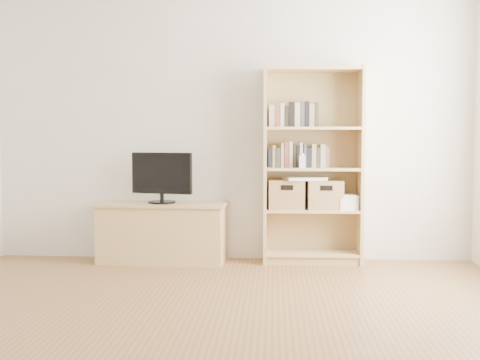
# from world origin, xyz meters

# --- Properties ---
(floor) EXTENTS (4.50, 5.00, 0.01)m
(floor) POSITION_xyz_m (0.00, 0.00, 0.00)
(floor) COLOR brown
(floor) RESTS_ON ground
(back_wall) EXTENTS (4.50, 0.02, 2.60)m
(back_wall) POSITION_xyz_m (0.00, 2.50, 1.30)
(back_wall) COLOR silver
(back_wall) RESTS_ON floor
(tv_stand) EXTENTS (1.17, 0.48, 0.53)m
(tv_stand) POSITION_xyz_m (-0.63, 2.28, 0.26)
(tv_stand) COLOR tan
(tv_stand) RESTS_ON floor
(bookshelf) EXTENTS (0.90, 0.33, 1.80)m
(bookshelf) POSITION_xyz_m (0.75, 2.34, 0.90)
(bookshelf) COLOR tan
(bookshelf) RESTS_ON floor
(television) EXTENTS (0.58, 0.19, 0.46)m
(television) POSITION_xyz_m (-0.63, 2.28, 0.78)
(television) COLOR black
(television) RESTS_ON tv_stand
(books_row_mid) EXTENTS (0.78, 0.17, 0.21)m
(books_row_mid) POSITION_xyz_m (0.75, 2.36, 0.98)
(books_row_mid) COLOR black
(books_row_mid) RESTS_ON bookshelf
(books_row_upper) EXTENTS (0.41, 0.17, 0.21)m
(books_row_upper) POSITION_xyz_m (0.55, 2.36, 1.36)
(books_row_upper) COLOR black
(books_row_upper) RESTS_ON bookshelf
(baby_monitor) EXTENTS (0.06, 0.04, 0.11)m
(baby_monitor) POSITION_xyz_m (0.65, 2.24, 0.94)
(baby_monitor) COLOR white
(baby_monitor) RESTS_ON bookshelf
(basket_left) EXTENTS (0.33, 0.28, 0.27)m
(basket_left) POSITION_xyz_m (0.51, 2.33, 0.63)
(basket_left) COLOR #9A7645
(basket_left) RESTS_ON bookshelf
(basket_right) EXTENTS (0.33, 0.28, 0.26)m
(basket_right) POSITION_xyz_m (0.86, 2.34, 0.63)
(basket_right) COLOR #9A7645
(basket_right) RESTS_ON bookshelf
(laptop) EXTENTS (0.41, 0.33, 0.03)m
(laptop) POSITION_xyz_m (0.68, 2.33, 0.78)
(laptop) COLOR white
(laptop) RESTS_ON basket_left
(magazine_stack) EXTENTS (0.20, 0.27, 0.11)m
(magazine_stack) POSITION_xyz_m (1.06, 2.34, 0.56)
(magazine_stack) COLOR beige
(magazine_stack) RESTS_ON bookshelf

